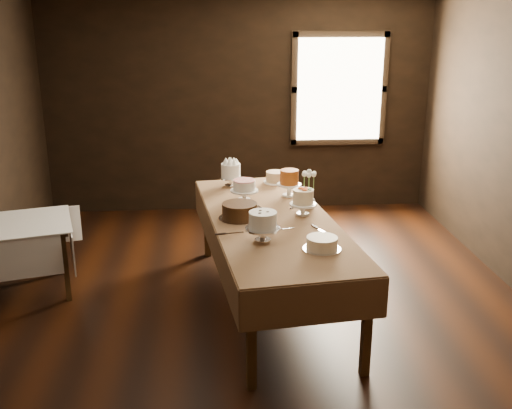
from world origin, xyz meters
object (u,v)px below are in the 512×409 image
object	(u,v)px
cake_flowers	(303,203)
cake_caramel	(289,184)
cake_lattice	(244,191)
cake_server_e	(235,233)
cake_swirl	(263,228)
cake_meringue	(231,176)
cake_speckled	(275,177)
flower_vase	(308,200)
display_table	(271,225)
side_table	(25,231)
cake_server_b	(323,231)
cake_server_a	(286,229)
cake_server_c	(261,208)
cake_chocolate	(240,212)
cake_server_d	(298,204)
cake_cream	(322,244)

from	to	relation	value
cake_flowers	cake_caramel	bearing A→B (deg)	94.87
cake_lattice	cake_caramel	distance (m)	0.46
cake_server_e	cake_swirl	bearing A→B (deg)	-52.70
cake_lattice	cake_caramel	bearing A→B (deg)	12.69
cake_lattice	cake_swirl	distance (m)	1.09
cake_meringue	cake_speckled	bearing A→B (deg)	12.47
cake_flowers	flower_vase	size ratio (longest dim) A/B	1.82
cake_meringue	cake_server_e	world-z (taller)	cake_meringue
display_table	side_table	bearing A→B (deg)	169.11
flower_vase	cake_server_e	bearing A→B (deg)	-138.50
cake_server_b	flower_vase	xyz separation A→B (m)	(-0.01, 0.65, 0.07)
cake_meringue	flower_vase	size ratio (longest dim) A/B	1.79
cake_meringue	side_table	bearing A→B (deg)	-162.90
cake_server_e	flower_vase	bearing A→B (deg)	31.29
cake_server_b	flower_vase	distance (m)	0.65
cake_swirl	cake_server_b	distance (m)	0.55
cake_flowers	cake_swirl	world-z (taller)	cake_swirl
cake_server_a	cake_meringue	bearing A→B (deg)	93.58
display_table	cake_server_b	world-z (taller)	cake_server_b
cake_speckled	cake_server_c	distance (m)	0.88
cake_server_a	cake_chocolate	bearing A→B (deg)	128.96
display_table	cake_caramel	size ratio (longest dim) A/B	10.08
display_table	cake_server_a	distance (m)	0.30
side_table	cake_chocolate	world-z (taller)	cake_chocolate
cake_speckled	cake_flowers	distance (m)	1.08
cake_speckled	cake_server_a	bearing A→B (deg)	-92.67
cake_meringue	cake_flowers	world-z (taller)	cake_meringue
cake_server_b	cake_meringue	bearing A→B (deg)	-176.29
cake_meringue	flower_vase	bearing A→B (deg)	-47.63
cake_swirl	cake_server_a	distance (m)	0.36
display_table	cake_server_b	size ratio (longest dim) A/B	11.62
display_table	cake_meringue	bearing A→B (deg)	106.96
cake_caramel	cake_server_e	world-z (taller)	cake_caramel
cake_flowers	cake_server_d	xyz separation A→B (m)	(-0.00, 0.30, -0.10)
cake_chocolate	cake_caramel	bearing A→B (deg)	51.16
cake_meringue	cake_cream	distance (m)	1.90
cake_caramel	cake_server_b	xyz separation A→B (m)	(0.15, -1.02, -0.11)
side_table	cake_swirl	world-z (taller)	cake_swirl
cake_swirl	flower_vase	xyz separation A→B (m)	(0.50, 0.82, -0.04)
cake_caramel	cake_server_e	xyz separation A→B (m)	(-0.58, -1.00, -0.11)
cake_flowers	cake_server_e	distance (m)	0.76
cake_flowers	flower_vase	xyz separation A→B (m)	(0.08, 0.20, -0.04)
cake_caramel	cake_server_b	size ratio (longest dim) A/B	1.15
cake_cream	cake_speckled	bearing A→B (deg)	94.48
cake_chocolate	cake_server_a	world-z (taller)	cake_chocolate
cake_server_c	cake_server_d	size ratio (longest dim) A/B	1.00
cake_flowers	cake_server_b	world-z (taller)	cake_flowers
cake_speckled	cake_server_b	xyz separation A→B (m)	(0.23, -1.51, -0.05)
cake_speckled	cake_server_d	xyz separation A→B (m)	(0.13, -0.77, -0.05)
cake_chocolate	cake_server_e	size ratio (longest dim) A/B	1.81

